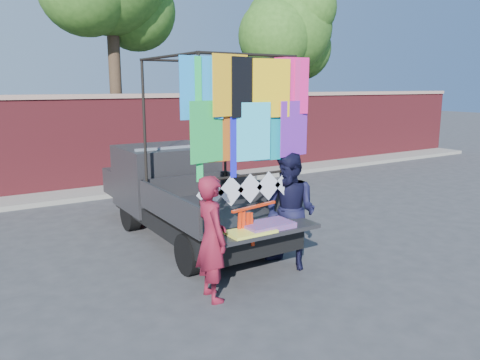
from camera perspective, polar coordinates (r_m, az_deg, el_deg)
ground at (r=7.43m, az=-1.64°, el=-10.99°), size 90.00×90.00×0.00m
brick_wall at (r=13.46m, az=-17.11°, el=4.50°), size 30.00×0.45×2.61m
curb at (r=13.00m, az=-15.96°, el=-1.33°), size 30.00×1.20×0.12m
tree_right at (r=17.94m, az=6.09°, el=17.51°), size 4.20×3.30×6.62m
pickup_truck at (r=9.18m, az=-7.65°, el=-1.27°), size 2.07×5.21×3.28m
woman at (r=6.25m, az=-3.47°, el=-7.12°), size 0.46×0.65×1.69m
man at (r=7.33m, az=6.14°, el=-3.80°), size 0.93×1.06×1.83m
streamer_bundle at (r=6.68m, az=1.14°, el=-4.82°), size 0.83×0.19×0.58m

